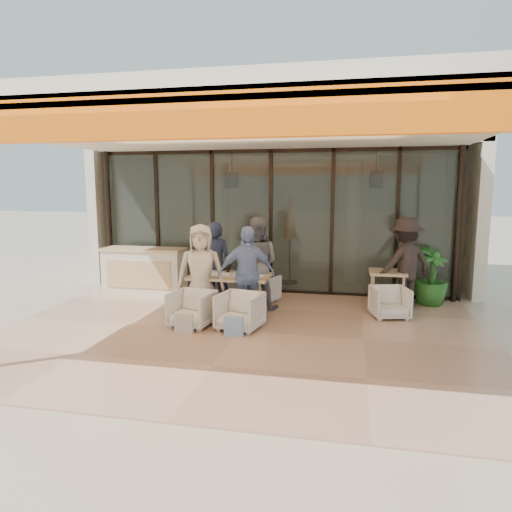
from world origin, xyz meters
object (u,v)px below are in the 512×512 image
Objects in this scene: host_counter at (144,271)px; standing_woman at (405,264)px; side_table at (387,276)px; chair_near_left at (192,307)px; diner_navy at (215,264)px; dining_table at (230,278)px; side_chair at (390,301)px; diner_cream at (201,272)px; chair_far_left at (223,285)px; potted_palm at (431,277)px; diner_grey at (257,263)px; diner_periwinkle at (246,274)px; chair_near_right at (240,310)px; chair_far_right at (262,287)px.

standing_woman is at bearing -1.68° from host_counter.
host_counter is 5.23m from side_table.
chair_near_left is 1.49m from diner_navy.
dining_table reaches higher than side_chair.
host_counter reaches higher than chair_near_left.
dining_table is 0.87× the size of diner_cream.
chair_far_left is 4.25m from potted_palm.
diner_grey is (0.84, 0.00, 0.05)m from diner_navy.
chair_near_left is 0.38× the size of diner_grey.
chair_far_left is 0.39× the size of diner_navy.
potted_palm reaches higher than side_table.
host_counter is at bearing 178.26° from side_table.
potted_palm is at bearing 38.63° from side_chair.
diner_periwinkle is 3.86m from potted_palm.
chair_near_right is 0.41× the size of diner_periwinkle.
host_counter is 1.07× the size of diner_cream.
dining_table is 0.83× the size of standing_woman.
host_counter is 1.90m from chair_far_left.
chair_near_right is at bearing -65.87° from dining_table.
side_table is (2.51, 0.57, -0.27)m from diner_grey.
standing_woman reaches higher than chair_near_left.
diner_grey is at bearing -19.96° from standing_woman.
diner_navy is at bearing -167.33° from potted_palm.
side_table is (2.94, 1.02, -0.05)m from dining_table.
diner_grey reaches higher than potted_palm.
diner_grey is at bearing 46.01° from dining_table.
side_chair is at bearing -90.00° from side_table.
potted_palm is at bearing 7.98° from diner_periwinkle.
host_counter reaches higher than dining_table.
diner_navy reaches higher than chair_near_right.
diner_cream is at bearing 47.25° from diner_grey.
chair_near_left is at bearing -150.89° from potted_palm.
side_table is at bearing 39.36° from chair_near_left.
side_table is at bearing -166.81° from diner_grey.
diner_cream is at bearing 159.29° from diner_periwinkle.
host_counter is 2.04m from diner_navy.
diner_grey is 2.43× the size of side_table.
chair_near_left is 0.93× the size of side_table.
diner_periwinkle reaches higher than chair_far_right.
chair_far_right is at bearing 100.91° from chair_near_right.
chair_near_right is at bearing 113.83° from diner_navy.
diner_cream reaches higher than potted_palm.
diner_navy is at bearing 112.31° from diner_periwinkle.
chair_near_right is (0.84, -1.90, 0.02)m from chair_far_left.
standing_woman reaches higher than diner_cream.
chair_near_right is 0.94× the size of side_table.
potted_palm reaches higher than chair_near_right.
diner_navy is at bearing 132.85° from dining_table.
diner_navy reaches higher than side_chair.
side_chair is at bearing 5.23° from dining_table.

